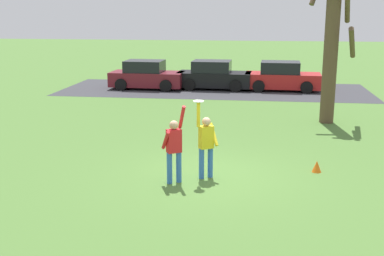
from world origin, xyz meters
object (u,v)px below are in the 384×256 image
parked_car_maroon (147,76)px  parked_car_red (282,77)px  parked_car_black (214,76)px  field_cone_orange (317,166)px  person_defender (174,146)px  bare_tree_tall (331,43)px  frisbee_disc (198,101)px  person_catcher (206,142)px

parked_car_maroon → parked_car_red: same height
parked_car_black → parked_car_red: 3.80m
parked_car_black → field_cone_orange: parked_car_black is taller
person_defender → parked_car_maroon: size_ratio=0.49×
parked_car_red → bare_tree_tall: bearing=-77.5°
parked_car_black → bare_tree_tall: 9.77m
person_defender → parked_car_black: 15.64m
bare_tree_tall → parked_car_black: bearing=123.6°
frisbee_disc → bare_tree_tall: 8.57m
frisbee_disc → field_cone_orange: 3.85m
person_defender → bare_tree_tall: size_ratio=0.31×
person_defender → parked_car_black: size_ratio=0.49×
parked_car_black → field_cone_orange: size_ratio=13.01×
parked_car_maroon → parked_car_black: bearing=8.4°
person_catcher → parked_car_black: (-1.19, 15.14, -0.25)m
person_catcher → parked_car_maroon: size_ratio=0.50×
parked_car_red → field_cone_orange: (0.37, -14.26, -0.57)m
frisbee_disc → parked_car_red: frisbee_disc is taller
parked_car_red → field_cone_orange: size_ratio=13.01×
person_defender → frisbee_disc: frisbee_disc is taller
field_cone_orange → parked_car_maroon: bearing=119.8°
bare_tree_tall → field_cone_orange: (-1.07, -6.38, -2.94)m
bare_tree_tall → parked_car_red: bearing=100.4°
frisbee_disc → parked_car_maroon: bearing=107.8°
frisbee_disc → bare_tree_tall: bearing=60.1°
person_catcher → field_cone_orange: bearing=163.8°
frisbee_disc → parked_car_black: bearing=93.7°
parked_car_red → bare_tree_tall: bare_tree_tall is taller
parked_car_red → person_defender: bearing=-100.1°
parked_car_maroon → parked_car_red: (7.57, 0.41, 0.00)m
parked_car_black → parked_car_maroon: bearing=-171.6°
parked_car_red → person_catcher: bearing=-97.7°
parked_car_red → field_cone_orange: bearing=-86.4°
person_catcher → parked_car_maroon: (-4.96, 14.73, -0.25)m
person_defender → parked_car_black: person_defender is taller
person_defender → parked_car_maroon: (-4.19, 15.22, -0.25)m
person_catcher → parked_car_black: bearing=-118.1°
person_defender → bare_tree_tall: bearing=25.5°
person_catcher → parked_car_black: 15.19m
parked_car_black → bare_tree_tall: (5.25, -7.89, 2.38)m
field_cone_orange → person_catcher: bearing=-163.6°
person_catcher → parked_car_black: size_ratio=0.50×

